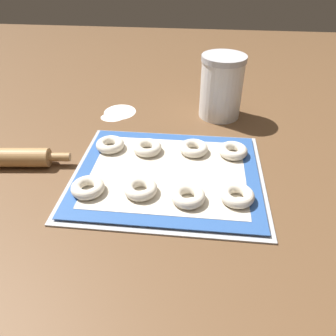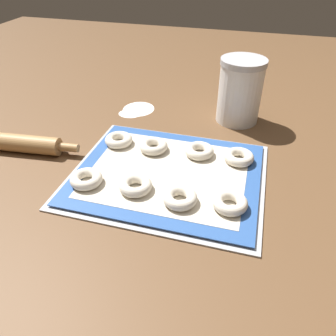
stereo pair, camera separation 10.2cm
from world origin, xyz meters
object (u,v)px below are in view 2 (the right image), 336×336
Objects in this scene: bagel_front_mid_right at (180,198)px; bagel_front_mid_left at (136,185)px; bagel_front_far_left at (86,179)px; bagel_front_far_right at (230,203)px; flour_canister at (240,91)px; bagel_back_far_left at (119,140)px; bagel_back_mid_left at (153,146)px; bagel_back_mid_right at (199,151)px; bagel_back_far_right at (239,157)px; baking_tray at (168,174)px.

bagel_front_mid_left is at bearing 172.55° from bagel_front_mid_right.
bagel_front_far_right is (0.32, 0.01, 0.00)m from bagel_front_far_left.
bagel_front_mid_left is 1.00× the size of bagel_front_mid_right.
bagel_front_far_right is at bearing -86.05° from flour_canister.
bagel_front_far_left is 0.17m from bagel_back_far_left.
bagel_back_mid_right is (0.12, 0.01, 0.00)m from bagel_back_mid_left.
bagel_front_far_left is at bearing -124.82° from flour_canister.
bagel_back_mid_left is (0.10, 0.17, 0.00)m from bagel_front_far_left.
bagel_front_mid_right and bagel_back_far_left have the same top height.
bagel_back_mid_left is 1.00× the size of bagel_back_mid_right.
bagel_back_mid_right is at bearing 88.75° from bagel_front_mid_right.
bagel_front_far_left is at bearing -175.89° from bagel_front_mid_left.
flour_canister is at bearing 52.76° from bagel_back_mid_left.
bagel_back_mid_right is at bearing 119.36° from bagel_front_far_right.
bagel_front_mid_right is 0.18m from bagel_back_mid_right.
bagel_front_mid_right is 1.00× the size of bagel_back_far_left.
bagel_front_mid_right is 1.00× the size of bagel_back_far_right.
bagel_front_mid_left is 0.20m from bagel_back_far_left.
bagel_back_mid_right and bagel_back_far_right have the same top height.
bagel_back_mid_left is (-0.21, 0.16, 0.00)m from bagel_front_far_right.
flour_canister is (-0.03, 0.24, 0.07)m from bagel_back_far_right.
bagel_back_mid_left is at bearing 58.92° from bagel_front_far_left.
bagel_front_mid_right is 1.00× the size of bagel_back_mid_right.
bagel_back_far_right is at bearing 89.69° from bagel_front_far_right.
flour_canister is (0.07, 0.23, 0.07)m from bagel_back_mid_right.
bagel_back_mid_right is (0.21, 0.01, 0.00)m from bagel_back_far_left.
baking_tray is 0.10m from bagel_front_mid_left.
baking_tray is at bearing -110.94° from flour_canister.
bagel_front_far_left is 1.00× the size of bagel_back_far_left.
baking_tray is 6.16× the size of bagel_front_mid_right.
bagel_front_far_left is 1.00× the size of bagel_front_mid_right.
bagel_front_far_left is 0.20m from bagel_back_mid_left.
bagel_back_mid_right is 1.00× the size of bagel_back_far_right.
bagel_front_far_left is (-0.16, -0.09, 0.02)m from baking_tray.
bagel_front_mid_right and bagel_back_mid_right have the same top height.
bagel_front_mid_left is (-0.05, -0.08, 0.02)m from baking_tray.
baking_tray is at bearing -121.49° from bagel_back_mid_right.
bagel_front_far_left is at bearing -150.68° from bagel_back_far_right.
bagel_front_mid_right is at bearing -7.45° from bagel_front_mid_left.
flour_canister reaches higher than bagel_front_far_right.
bagel_back_far_right is at bearing -0.83° from bagel_back_mid_right.
bagel_back_far_left is at bearing -179.26° from bagel_back_far_right.
bagel_front_far_left is 0.28m from bagel_back_mid_right.
bagel_front_far_left and bagel_front_mid_right have the same top height.
bagel_front_mid_left is (0.11, 0.01, 0.00)m from bagel_front_far_left.
bagel_front_far_right and bagel_back_mid_right have the same top height.
flour_canister reaches higher than baking_tray.
flour_canister is at bearing 80.14° from bagel_front_mid_right.
bagel_front_mid_left is at bearing -122.13° from baking_tray.
baking_tray is at bearing 151.97° from bagel_front_far_right.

